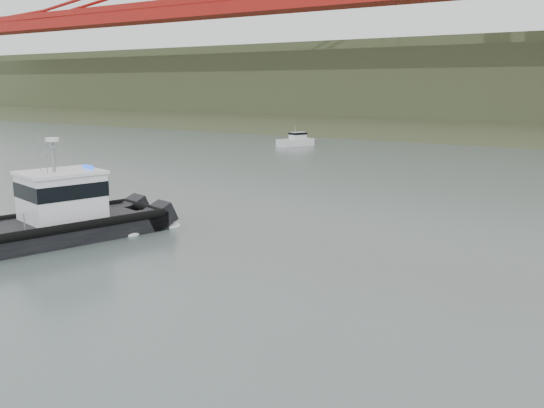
{
  "coord_description": "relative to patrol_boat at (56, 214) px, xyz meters",
  "views": [
    {
      "loc": [
        18.27,
        -16.13,
        8.44
      ],
      "look_at": [
        1.19,
        9.46,
        2.4
      ],
      "focal_mm": 40.0,
      "sensor_mm": 36.0,
      "label": 1
    }
  ],
  "objects": [
    {
      "name": "motorboat",
      "position": [
        -16.79,
        52.8,
        -0.71
      ],
      "size": [
        3.66,
        5.81,
        3.03
      ],
      "rotation": [
        0.0,
        0.0,
        -0.36
      ],
      "color": "silver",
      "rests_on": "ground"
    },
    {
      "name": "patrol_boat",
      "position": [
        0.0,
        0.0,
        0.0
      ],
      "size": [
        7.16,
        12.76,
        5.86
      ],
      "rotation": [
        0.0,
        0.0,
        -0.24
      ],
      "color": "black",
      "rests_on": "ground"
    },
    {
      "name": "ground",
      "position": [
        9.84,
        -4.47,
        -1.47
      ],
      "size": [
        400.0,
        400.0,
        0.0
      ],
      "primitive_type": "plane",
      "color": "slate",
      "rests_on": "ground"
    }
  ]
}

